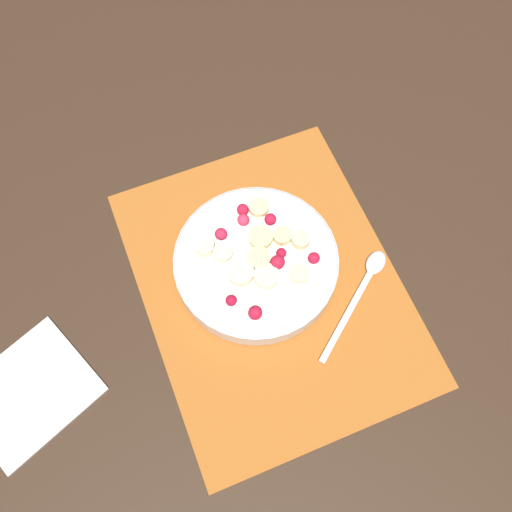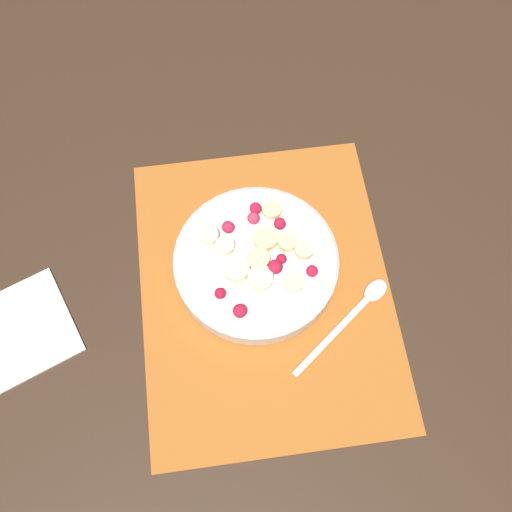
% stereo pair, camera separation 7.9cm
% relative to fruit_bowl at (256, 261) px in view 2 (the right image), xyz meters
% --- Properties ---
extents(ground_plane, '(3.00, 3.00, 0.00)m').
position_rel_fruit_bowl_xyz_m(ground_plane, '(-0.03, -0.01, -0.03)').
color(ground_plane, '#382619').
extents(placemat, '(0.46, 0.36, 0.01)m').
position_rel_fruit_bowl_xyz_m(placemat, '(-0.03, -0.01, -0.02)').
color(placemat, '#B26023').
rests_on(placemat, ground_plane).
extents(fruit_bowl, '(0.24, 0.24, 0.05)m').
position_rel_fruit_bowl_xyz_m(fruit_bowl, '(0.00, 0.00, 0.00)').
color(fruit_bowl, silver).
rests_on(fruit_bowl, placemat).
extents(spoon, '(0.13, 0.16, 0.01)m').
position_rel_fruit_bowl_xyz_m(spoon, '(-0.08, -0.13, -0.02)').
color(spoon, silver).
rests_on(spoon, placemat).
extents(napkin, '(0.19, 0.20, 0.01)m').
position_rel_fruit_bowl_xyz_m(napkin, '(-0.05, 0.35, -0.02)').
color(napkin, white).
rests_on(napkin, ground_plane).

